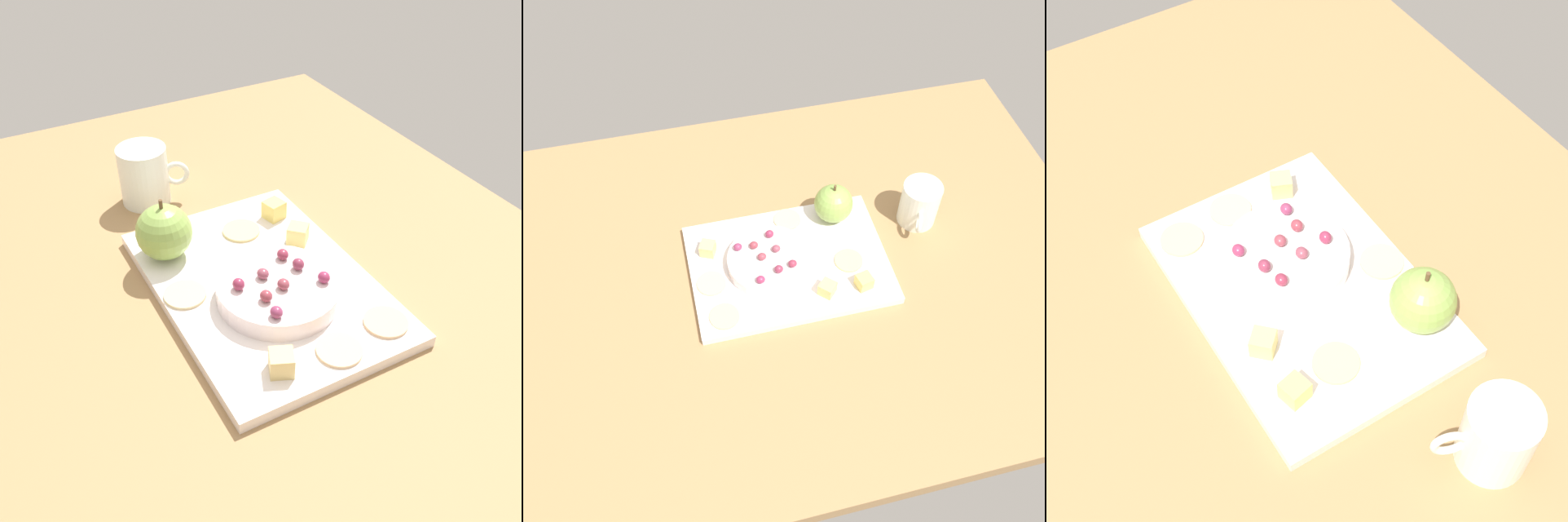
{
  "view_description": "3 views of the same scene",
  "coord_description": "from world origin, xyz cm",
  "views": [
    {
      "loc": [
        52.34,
        -28.94,
        56.37
      ],
      "look_at": [
        1.07,
        -0.91,
        10.1
      ],
      "focal_mm": 41.88,
      "sensor_mm": 36.0,
      "label": 1
    },
    {
      "loc": [
        16.06,
        63.01,
        94.94
      ],
      "look_at": [
        1.23,
        1.39,
        8.22
      ],
      "focal_mm": 40.51,
      "sensor_mm": 36.0,
      "label": 2
    },
    {
      "loc": [
        -46.42,
        28.38,
        80.76
      ],
      "look_at": [
        1.05,
        -1.29,
        8.49
      ],
      "focal_mm": 53.89,
      "sensor_mm": 36.0,
      "label": 3
    }
  ],
  "objects": [
    {
      "name": "grape_5",
      "position": [
        5.04,
        -0.02,
        8.97
      ],
      "size": [
        1.62,
        1.46,
        1.32
      ],
      "primitive_type": "ellipsoid",
      "color": "#8D3A47",
      "rests_on": "serving_dish"
    },
    {
      "name": "table",
      "position": [
        0.0,
        0.0,
        2.07
      ],
      "size": [
        121.59,
        88.39,
        4.14
      ],
      "primitive_type": "cube",
      "color": "#9D774B",
      "rests_on": "ground"
    },
    {
      "name": "cheese_cube_2",
      "position": [
        -12.0,
        8.42,
        7.07
      ],
      "size": [
        3.2,
        3.2,
        2.66
      ],
      "primitive_type": "cube",
      "rotation": [
        0.0,
        0.0,
        0.23
      ],
      "color": "#F0D467",
      "rests_on": "platter"
    },
    {
      "name": "cracker_0",
      "position": [
        13.83,
        9.02,
        5.94
      ],
      "size": [
        5.35,
        5.35,
        0.4
      ],
      "primitive_type": "cylinder",
      "color": "#E2B583",
      "rests_on": "platter"
    },
    {
      "name": "grape_3",
      "position": [
        8.92,
        -3.18,
        9.0
      ],
      "size": [
        1.62,
        1.46,
        1.38
      ],
      "primitive_type": "ellipsoid",
      "color": "#893356",
      "rests_on": "serving_dish"
    },
    {
      "name": "apple_stem",
      "position": [
        -11.12,
        -8.85,
        13.92
      ],
      "size": [
        0.5,
        0.5,
        1.2
      ],
      "primitive_type": "cylinder",
      "color": "brown",
      "rests_on": "apple_whole"
    },
    {
      "name": "platter",
      "position": [
        -0.33,
        -0.15,
        4.94
      ],
      "size": [
        36.82,
        25.7,
        1.6
      ],
      "primitive_type": "cube",
      "color": "white",
      "rests_on": "table"
    },
    {
      "name": "cheese_cube_0",
      "position": [
        -5.12,
        8.3,
        7.07
      ],
      "size": [
        3.76,
        3.76,
        2.66
      ],
      "primitive_type": "cube",
      "rotation": [
        0.0,
        0.0,
        0.79
      ],
      "color": "#E5D072",
      "rests_on": "platter"
    },
    {
      "name": "cracker_3",
      "position": [
        -2.15,
        -9.96,
        5.94
      ],
      "size": [
        5.35,
        5.35,
        0.4
      ],
      "primitive_type": "cylinder",
      "color": "#D9C189",
      "rests_on": "platter"
    },
    {
      "name": "cracker_2",
      "position": [
        14.92,
        1.61,
        5.94
      ],
      "size": [
        5.35,
        5.35,
        0.4
      ],
      "primitive_type": "cylinder",
      "color": "#E1BA89",
      "rests_on": "platter"
    },
    {
      "name": "grape_0",
      "position": [
        2.12,
        -1.2,
        8.96
      ],
      "size": [
        1.62,
        1.46,
        1.3
      ],
      "primitive_type": "ellipsoid",
      "color": "#8A3F50",
      "rests_on": "serving_dish"
    },
    {
      "name": "cracker_1",
      "position": [
        -10.99,
        2.5,
        5.94
      ],
      "size": [
        5.35,
        5.35,
        0.4
      ],
      "primitive_type": "cylinder",
      "color": "#DBC27E",
      "rests_on": "platter"
    },
    {
      "name": "serving_dish",
      "position": [
        3.79,
        -0.35,
        7.03
      ],
      "size": [
        15.32,
        15.32,
        2.58
      ],
      "primitive_type": "cylinder",
      "color": "white",
      "rests_on": "platter"
    },
    {
      "name": "cup",
      "position": [
        -27.69,
        -5.56,
        8.73
      ],
      "size": [
        7.57,
        10.41,
        9.18
      ],
      "color": "white",
      "rests_on": "table"
    },
    {
      "name": "grape_4",
      "position": [
        6.35,
        4.94,
        9.03
      ],
      "size": [
        1.62,
        1.46,
        1.42
      ],
      "primitive_type": "ellipsoid",
      "color": "#932E53",
      "rests_on": "serving_dish"
    },
    {
      "name": "grape_7",
      "position": [
        2.71,
        3.51,
        9.07
      ],
      "size": [
        1.62,
        1.46,
        1.51
      ],
      "primitive_type": "ellipsoid",
      "color": "#852F48",
      "rests_on": "serving_dish"
    },
    {
      "name": "apple_whole",
      "position": [
        -11.12,
        -8.85,
        9.53
      ],
      "size": [
        7.58,
        7.58,
        7.58
      ],
      "primitive_type": "sphere",
      "color": "#88AE4E",
      "rests_on": "platter"
    },
    {
      "name": "grape_1",
      "position": [
        5.96,
        -2.89,
        9.02
      ],
      "size": [
        1.62,
        1.46,
        1.41
      ],
      "primitive_type": "ellipsoid",
      "color": "#8F3642",
      "rests_on": "serving_dish"
    },
    {
      "name": "grape_6",
      "position": [
        -0.07,
        2.85,
        9.0
      ],
      "size": [
        1.62,
        1.46,
        1.38
      ],
      "primitive_type": "ellipsoid",
      "color": "#8B2C43",
      "rests_on": "serving_dish"
    },
    {
      "name": "cheese_cube_1",
      "position": [
        14.3,
        -5.6,
        7.07
      ],
      "size": [
        3.51,
        3.51,
        2.66
      ],
      "primitive_type": "cube",
      "rotation": [
        0.0,
        0.0,
        1.16
      ],
      "color": "#E0C175",
      "rests_on": "platter"
    },
    {
      "name": "grape_2",
      "position": [
        2.56,
        -4.77,
        9.07
      ],
      "size": [
        1.62,
        1.46,
        1.51
      ],
      "primitive_type": "ellipsoid",
      "color": "#8E2B49",
      "rests_on": "serving_dish"
    }
  ]
}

